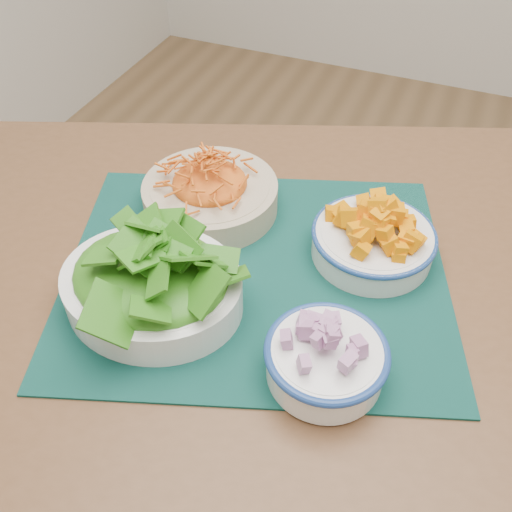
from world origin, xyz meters
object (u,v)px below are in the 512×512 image
at_px(placemat, 256,272).
at_px(squash_bowl, 374,234).
at_px(table, 277,307).
at_px(carrot_bowl, 210,189).
at_px(lettuce_bowl, 151,278).
at_px(onion_bowl, 326,356).

relative_size(placemat, squash_bowl, 2.58).
distance_m(table, carrot_bowl, 0.22).
relative_size(squash_bowl, lettuce_bowl, 0.82).
xyz_separation_m(squash_bowl, onion_bowl, (-0.00, -0.23, -0.00)).
bearing_deg(placemat, onion_bowl, -61.22).
distance_m(table, squash_bowl, 0.20).
bearing_deg(onion_bowl, table, 126.35).
height_order(table, squash_bowl, squash_bowl).
height_order(squash_bowl, onion_bowl, squash_bowl).
bearing_deg(squash_bowl, placemat, -146.36).
bearing_deg(placemat, lettuce_bowl, -152.69).
bearing_deg(carrot_bowl, lettuce_bowl, -85.80).
bearing_deg(squash_bowl, onion_bowl, -90.34).
height_order(placemat, carrot_bowl, carrot_bowl).
bearing_deg(carrot_bowl, table, -26.04).
bearing_deg(placemat, carrot_bowl, 120.68).
bearing_deg(placemat, table, 35.65).
bearing_deg(onion_bowl, placemat, 137.62).
bearing_deg(onion_bowl, squash_bowl, 89.66).
bearing_deg(squash_bowl, lettuce_bowl, -140.55).
relative_size(table, lettuce_bowl, 5.14).
bearing_deg(carrot_bowl, squash_bowl, -1.34).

